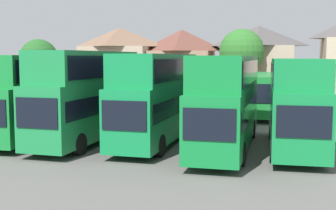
# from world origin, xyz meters

# --- Properties ---
(ground) EXTENTS (140.00, 140.00, 0.00)m
(ground) POSITION_xyz_m (0.00, 18.00, 0.00)
(ground) COLOR #605E5B
(depot_boundary_wall) EXTENTS (56.00, 0.50, 1.80)m
(depot_boundary_wall) POSITION_xyz_m (0.00, 25.20, 0.90)
(depot_boundary_wall) COLOR gray
(depot_boundary_wall) RESTS_ON ground
(bus_1) EXTENTS (3.07, 10.65, 4.95)m
(bus_1) POSITION_xyz_m (-7.49, 0.38, 2.79)
(bus_1) COLOR #177F35
(bus_1) RESTS_ON ground
(bus_2) EXTENTS (2.97, 10.27, 5.18)m
(bus_2) POSITION_xyz_m (-3.93, -0.23, 2.91)
(bus_2) COLOR #1B8141
(bus_2) RESTS_ON ground
(bus_3) EXTENTS (2.82, 10.23, 5.02)m
(bus_3) POSITION_xyz_m (-0.00, 0.35, 2.82)
(bus_3) COLOR #138142
(bus_3) RESTS_ON ground
(bus_4) EXTENTS (2.70, 11.79, 4.92)m
(bus_4) POSITION_xyz_m (3.97, -0.20, 2.77)
(bus_4) COLOR #127B35
(bus_4) RESTS_ON ground
(bus_5) EXTENTS (2.75, 10.19, 4.77)m
(bus_5) POSITION_xyz_m (7.49, 0.34, 2.69)
(bus_5) COLOR #14803E
(bus_5) RESTS_ON ground
(bus_6) EXTENTS (2.71, 10.42, 4.93)m
(bus_6) POSITION_xyz_m (-5.76, 15.69, 2.78)
(bus_6) COLOR #1D8A3C
(bus_6) RESTS_ON ground
(bus_7) EXTENTS (2.72, 10.87, 3.28)m
(bus_7) POSITION_xyz_m (-1.40, 15.45, 1.88)
(bus_7) COLOR #188C31
(bus_7) RESTS_ON ground
(bus_8) EXTENTS (3.07, 11.41, 3.53)m
(bus_8) POSITION_xyz_m (1.92, 15.55, 2.01)
(bus_8) COLOR #128D2E
(bus_8) RESTS_ON ground
(bus_9) EXTENTS (2.89, 12.13, 3.42)m
(bus_9) POSITION_xyz_m (5.67, 14.84, 1.95)
(bus_9) COLOR #1F8535
(bus_9) RESTS_ON ground
(house_terrace_left) EXTENTS (8.96, 8.12, 8.62)m
(house_terrace_left) POSITION_xyz_m (-13.40, 32.17, 4.40)
(house_terrace_left) COLOR tan
(house_terrace_left) RESTS_ON ground
(house_terrace_centre) EXTENTS (7.97, 6.78, 8.29)m
(house_terrace_centre) POSITION_xyz_m (-5.18, 32.50, 4.24)
(house_terrace_centre) COLOR #9E7A60
(house_terrace_centre) RESTS_ON ground
(house_terrace_right) EXTENTS (8.56, 8.19, 8.62)m
(house_terrace_right) POSITION_xyz_m (4.35, 32.33, 4.40)
(house_terrace_right) COLOR tan
(house_terrace_right) RESTS_ON ground
(tree_behind_wall) EXTENTS (4.23, 4.23, 6.84)m
(tree_behind_wall) POSITION_xyz_m (-19.42, 22.20, 4.68)
(tree_behind_wall) COLOR brown
(tree_behind_wall) RESTS_ON ground
(tree_right_of_lot) EXTENTS (5.07, 5.07, 7.99)m
(tree_right_of_lot) POSITION_xyz_m (2.67, 27.70, 5.42)
(tree_right_of_lot) COLOR brown
(tree_right_of_lot) RESTS_ON ground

